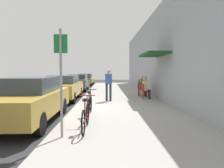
{
  "coord_description": "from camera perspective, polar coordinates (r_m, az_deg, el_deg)",
  "views": [
    {
      "loc": [
        1.5,
        -8.87,
        1.73
      ],
      "look_at": [
        1.83,
        4.52,
        0.84
      ],
      "focal_mm": 31.92,
      "sensor_mm": 36.0,
      "label": 1
    }
  ],
  "objects": [
    {
      "name": "cafe_chair_1",
      "position": [
        12.51,
        8.56,
        -1.33
      ],
      "size": [
        0.47,
        0.47,
        0.87
      ],
      "color": "maroon",
      "rests_on": "sidewalk_slab"
    },
    {
      "name": "parked_car_2",
      "position": [
        17.92,
        -9.76,
        0.57
      ],
      "size": [
        1.8,
        4.4,
        1.41
      ],
      "color": "#47514C",
      "rests_on": "ground_plane"
    },
    {
      "name": "ground_plane",
      "position": [
        9.16,
        -10.89,
        -7.17
      ],
      "size": [
        60.0,
        60.0,
        0.0
      ],
      "primitive_type": "plane",
      "color": "#2D2D30"
    },
    {
      "name": "cafe_chair_0",
      "position": [
        11.53,
        9.42,
        -1.77
      ],
      "size": [
        0.45,
        0.45,
        0.87
      ],
      "color": "maroon",
      "rests_on": "sidewalk_slab"
    },
    {
      "name": "bicycle_1",
      "position": [
        7.34,
        -6.44,
        -6.04
      ],
      "size": [
        0.46,
        1.71,
        0.9
      ],
      "color": "black",
      "rests_on": "sidewalk_slab"
    },
    {
      "name": "pedestrian_standing",
      "position": [
        10.58,
        -0.99,
        0.48
      ],
      "size": [
        0.36,
        0.22,
        1.7
      ],
      "color": "#232838",
      "rests_on": "sidewalk_slab"
    },
    {
      "name": "sidewalk_slab",
      "position": [
        11.02,
        2.52,
        -4.93
      ],
      "size": [
        4.5,
        32.0,
        0.12
      ],
      "primitive_type": "cube",
      "color": "#9E9B93",
      "rests_on": "ground_plane"
    },
    {
      "name": "seated_patron_2",
      "position": [
        13.08,
        8.39,
        -0.26
      ],
      "size": [
        0.49,
        0.44,
        1.29
      ],
      "color": "#232838",
      "rests_on": "sidewalk_slab"
    },
    {
      "name": "parking_meter",
      "position": [
        11.6,
        -6.6,
        -0.41
      ],
      "size": [
        0.12,
        0.1,
        1.32
      ],
      "color": "slate",
      "rests_on": "sidewalk_slab"
    },
    {
      "name": "street_sign",
      "position": [
        4.89,
        -14.4,
        2.61
      ],
      "size": [
        0.32,
        0.06,
        2.6
      ],
      "color": "gray",
      "rests_on": "sidewalk_slab"
    },
    {
      "name": "bicycle_0",
      "position": [
        5.52,
        -7.58,
        -9.33
      ],
      "size": [
        0.46,
        1.71,
        0.9
      ],
      "color": "black",
      "rests_on": "sidewalk_slab"
    },
    {
      "name": "cafe_chair_2",
      "position": [
        13.1,
        8.12,
        -1.09
      ],
      "size": [
        0.54,
        0.54,
        0.87
      ],
      "color": "maroon",
      "rests_on": "sidewalk_slab"
    },
    {
      "name": "seated_patron_0",
      "position": [
        11.53,
        9.72,
        -0.81
      ],
      "size": [
        0.43,
        0.37,
        1.29
      ],
      "color": "#232838",
      "rests_on": "sidewalk_slab"
    },
    {
      "name": "seated_patron_1",
      "position": [
        12.51,
        8.84,
        -0.45
      ],
      "size": [
        0.44,
        0.38,
        1.29
      ],
      "color": "#232838",
      "rests_on": "sidewalk_slab"
    },
    {
      "name": "building_facade",
      "position": [
        11.36,
        14.85,
        8.88
      ],
      "size": [
        1.4,
        32.0,
        5.53
      ],
      "color": "#999EA8",
      "rests_on": "ground_plane"
    },
    {
      "name": "parked_car_0",
      "position": [
        7.2,
        -22.61,
        -4.12
      ],
      "size": [
        1.8,
        4.4,
        1.51
      ],
      "color": "#A58433",
      "rests_on": "ground_plane"
    },
    {
      "name": "parked_car_3",
      "position": [
        24.26,
        -7.58,
        1.37
      ],
      "size": [
        1.8,
        4.4,
        1.39
      ],
      "color": "#A58433",
      "rests_on": "ground_plane"
    },
    {
      "name": "parked_car_1",
      "position": [
        12.2,
        -13.72,
        -0.91
      ],
      "size": [
        1.8,
        4.4,
        1.46
      ],
      "color": "#A58433",
      "rests_on": "ground_plane"
    }
  ]
}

